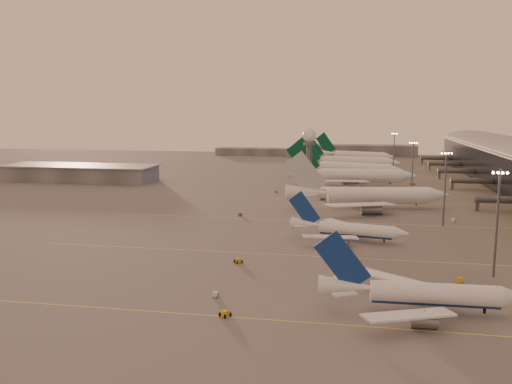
# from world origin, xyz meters

# --- Properties ---
(ground) EXTENTS (700.00, 700.00, 0.00)m
(ground) POSITION_xyz_m (0.00, 0.00, 0.00)
(ground) COLOR #5B5858
(ground) RESTS_ON ground
(taxiway_markings) EXTENTS (180.00, 185.25, 0.02)m
(taxiway_markings) POSITION_xyz_m (30.00, 56.00, 0.01)
(taxiway_markings) COLOR #ECDE53
(taxiway_markings) RESTS_ON ground
(hangar) EXTENTS (82.00, 27.00, 8.50)m
(hangar) POSITION_xyz_m (-120.00, 140.00, 4.32)
(hangar) COLOR #5A5D61
(hangar) RESTS_ON ground
(radar_tower) EXTENTS (6.40, 6.40, 31.10)m
(radar_tower) POSITION_xyz_m (5.00, 120.00, 20.95)
(radar_tower) COLOR #505256
(radar_tower) RESTS_ON ground
(mast_a) EXTENTS (3.60, 0.56, 25.00)m
(mast_a) POSITION_xyz_m (58.00, 0.00, 13.74)
(mast_a) COLOR #505256
(mast_a) RESTS_ON ground
(mast_b) EXTENTS (3.60, 0.56, 25.00)m
(mast_b) POSITION_xyz_m (55.00, 55.00, 13.74)
(mast_b) COLOR #505256
(mast_b) RESTS_ON ground
(mast_c) EXTENTS (3.60, 0.56, 25.00)m
(mast_c) POSITION_xyz_m (50.00, 110.00, 13.74)
(mast_c) COLOR #505256
(mast_c) RESTS_ON ground
(mast_d) EXTENTS (3.60, 0.56, 25.00)m
(mast_d) POSITION_xyz_m (48.00, 200.00, 13.74)
(mast_d) COLOR #505256
(mast_d) RESTS_ON ground
(distant_horizon) EXTENTS (165.00, 37.50, 9.00)m
(distant_horizon) POSITION_xyz_m (2.62, 325.14, 3.89)
(distant_horizon) COLOR #5A5D61
(distant_horizon) RESTS_ON ground
(narrowbody_near) EXTENTS (39.39, 31.45, 15.39)m
(narrowbody_near) POSITION_xyz_m (38.68, -26.23, 3.12)
(narrowbody_near) COLOR white
(narrowbody_near) RESTS_ON ground
(narrowbody_mid) EXTENTS (35.31, 27.90, 13.95)m
(narrowbody_mid) POSITION_xyz_m (24.26, 29.02, 2.82)
(narrowbody_mid) COLOR white
(narrowbody_mid) RESTS_ON ground
(widebody_white) EXTENTS (63.60, 50.59, 22.49)m
(widebody_white) POSITION_xyz_m (30.97, 82.96, 3.90)
(widebody_white) COLOR white
(widebody_white) RESTS_ON ground
(greentail_a) EXTENTS (64.41, 51.93, 23.38)m
(greentail_a) POSITION_xyz_m (24.25, 145.08, 4.13)
(greentail_a) COLOR white
(greentail_a) RESTS_ON ground
(greentail_b) EXTENTS (62.26, 49.47, 23.45)m
(greentail_b) POSITION_xyz_m (21.27, 178.59, 4.14)
(greentail_b) COLOR white
(greentail_b) RESTS_ON ground
(greentail_c) EXTENTS (64.76, 51.79, 23.79)m
(greentail_c) POSITION_xyz_m (21.66, 215.99, 4.20)
(greentail_c) COLOR white
(greentail_c) RESTS_ON ground
(greentail_d) EXTENTS (56.92, 45.20, 21.52)m
(greentail_d) POSITION_xyz_m (25.02, 269.60, 3.80)
(greentail_d) COLOR white
(greentail_d) RESTS_ON ground
(gsv_truck_a) EXTENTS (5.66, 2.62, 2.20)m
(gsv_truck_a) POSITION_xyz_m (-1.08, -25.09, 1.12)
(gsv_truck_a) COLOR silver
(gsv_truck_a) RESTS_ON ground
(gsv_tug_near) EXTENTS (4.10, 4.54, 1.11)m
(gsv_tug_near) POSITION_xyz_m (2.96, -35.11, 0.57)
(gsv_tug_near) COLOR gold
(gsv_tug_near) RESTS_ON ground
(gsv_catering_a) EXTENTS (5.59, 2.69, 4.57)m
(gsv_catering_a) POSITION_xyz_m (49.74, -6.10, 2.29)
(gsv_catering_a) COLOR gold
(gsv_catering_a) RESTS_ON ground
(gsv_tug_mid) EXTENTS (4.35, 4.46, 1.11)m
(gsv_tug_mid) POSITION_xyz_m (-2.25, 0.10, 0.57)
(gsv_tug_mid) COLOR gold
(gsv_tug_mid) RESTS_ON ground
(gsv_truck_b) EXTENTS (5.22, 2.17, 2.06)m
(gsv_truck_b) POSITION_xyz_m (40.29, 40.55, 1.05)
(gsv_truck_b) COLOR gold
(gsv_truck_b) RESTS_ON ground
(gsv_truck_c) EXTENTS (5.24, 5.53, 2.27)m
(gsv_truck_c) POSITION_xyz_m (-14.30, 59.81, 1.16)
(gsv_truck_c) COLOR #525457
(gsv_truck_c) RESTS_ON ground
(gsv_catering_b) EXTENTS (6.23, 4.19, 4.70)m
(gsv_catering_b) POSITION_xyz_m (59.74, 62.53, 2.35)
(gsv_catering_b) COLOR silver
(gsv_catering_b) RESTS_ON ground
(gsv_tug_far) EXTENTS (3.41, 3.97, 0.98)m
(gsv_tug_far) POSITION_xyz_m (12.67, 99.00, 0.50)
(gsv_tug_far) COLOR #525457
(gsv_tug_far) RESTS_ON ground
(gsv_truck_d) EXTENTS (3.41, 5.15, 1.96)m
(gsv_truck_d) POSITION_xyz_m (-9.82, 116.70, 1.00)
(gsv_truck_d) COLOR #525457
(gsv_truck_d) RESTS_ON ground
(gsv_tug_hangar) EXTENTS (4.54, 3.91, 1.11)m
(gsv_tug_hangar) POSITION_xyz_m (54.83, 155.04, 0.57)
(gsv_tug_hangar) COLOR gold
(gsv_tug_hangar) RESTS_ON ground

